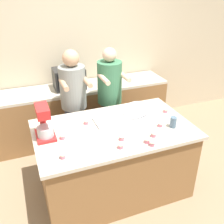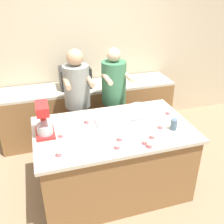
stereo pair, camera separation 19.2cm
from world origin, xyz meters
TOP-DOWN VIEW (x-y plane):
  - ground_plane at (0.00, 0.00)m, footprint 16.00×16.00m
  - back_wall at (0.00, 1.74)m, footprint 10.00×0.06m
  - island_counter at (0.00, 0.00)m, footprint 1.80×1.09m
  - back_counter at (0.00, 1.39)m, footprint 2.80×0.60m
  - person_left at (-0.26, 0.82)m, footprint 0.36×0.51m
  - person_right at (0.26, 0.82)m, footprint 0.36×0.51m
  - stand_mixer at (-0.76, 0.10)m, footprint 0.20×0.30m
  - mixing_bowl at (0.38, 0.15)m, footprint 0.28×0.28m
  - baking_tray at (0.02, 0.15)m, footprint 0.37×0.27m
  - microwave_oven at (-0.19, 1.39)m, footprint 0.47×0.33m
  - drinking_glass at (0.64, -0.23)m, footprint 0.07×0.07m
  - cupcake_0 at (0.24, -0.47)m, footprint 0.06×0.06m
  - cupcake_1 at (-0.08, -0.39)m, footprint 0.06×0.06m
  - cupcake_2 at (0.76, 0.12)m, footprint 0.06×0.06m
  - cupcake_3 at (-0.60, -0.01)m, footprint 0.06×0.06m
  - cupcake_4 at (0.21, -0.40)m, footprint 0.06×0.06m
  - cupcake_5 at (-0.27, 0.20)m, footprint 0.06×0.06m
  - cupcake_6 at (0.51, -0.16)m, footprint 0.06×0.06m
  - cupcake_7 at (0.34, -0.32)m, footprint 0.06×0.06m
  - cupcake_8 at (-0.66, -0.34)m, footprint 0.06×0.06m
  - cupcake_9 at (-0.01, -0.26)m, footprint 0.06×0.06m

SIDE VIEW (x-z plane):
  - ground_plane at x=0.00m, z-range 0.00..0.00m
  - back_counter at x=0.00m, z-range 0.00..0.89m
  - island_counter at x=0.00m, z-range 0.00..0.90m
  - person_right at x=0.26m, z-range 0.04..1.65m
  - person_left at x=-0.26m, z-range 0.04..1.68m
  - baking_tray at x=0.02m, z-range 0.90..0.94m
  - cupcake_0 at x=0.24m, z-range 0.90..0.96m
  - cupcake_1 at x=-0.08m, z-range 0.90..0.96m
  - cupcake_2 at x=0.76m, z-range 0.90..0.96m
  - cupcake_3 at x=-0.60m, z-range 0.90..0.96m
  - cupcake_4 at x=0.21m, z-range 0.90..0.96m
  - cupcake_5 at x=-0.27m, z-range 0.90..0.96m
  - cupcake_6 at x=0.51m, z-range 0.90..0.96m
  - cupcake_7 at x=0.34m, z-range 0.90..0.96m
  - cupcake_8 at x=-0.66m, z-range 0.90..0.96m
  - cupcake_9 at x=-0.01m, z-range 0.90..0.96m
  - drinking_glass at x=0.64m, z-range 0.90..1.03m
  - mixing_bowl at x=0.38m, z-range 0.91..1.05m
  - microwave_oven at x=-0.19m, z-range 0.89..1.21m
  - stand_mixer at x=-0.76m, z-range 0.88..1.25m
  - back_wall at x=0.00m, z-range 0.00..2.70m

